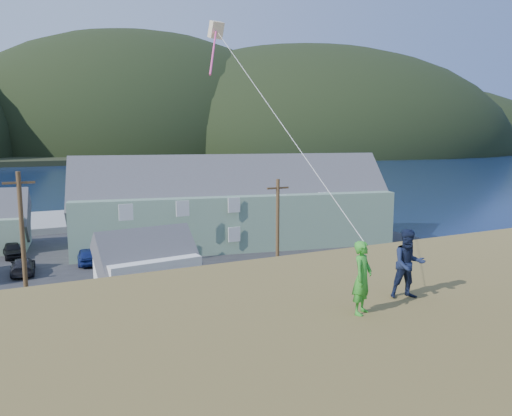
{
  "coord_description": "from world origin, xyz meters",
  "views": [
    {
      "loc": [
        -4.16,
        -27.46,
        11.42
      ],
      "look_at": [
        3.7,
        -11.47,
        8.8
      ],
      "focal_mm": 35.0,
      "sensor_mm": 36.0,
      "label": 1
    }
  ],
  "objects": [
    {
      "name": "lodge",
      "position": [
        16.34,
        19.44,
        4.37
      ],
      "size": [
        33.38,
        15.08,
        11.35
      ],
      "rotation": [
        0.0,
        0.0,
        -0.2
      ],
      "color": "slate",
      "rests_on": "waterfront_lot"
    },
    {
      "name": "grass_strip",
      "position": [
        0.0,
        -2.0,
        0.05
      ],
      "size": [
        110.0,
        8.0,
        0.1
      ],
      "primitive_type": "cube",
      "color": "#4C3D19",
      "rests_on": "ground"
    },
    {
      "name": "kite_flyer_green",
      "position": [
        3.13,
        -18.33,
        8.08
      ],
      "size": [
        0.77,
        0.69,
        1.76
      ],
      "primitive_type": "imported",
      "rotation": [
        0.0,
        0.0,
        0.55
      ],
      "color": "green",
      "rests_on": "hillside"
    },
    {
      "name": "ground",
      "position": [
        0.0,
        0.0,
        0.0
      ],
      "size": [
        900.0,
        900.0,
        0.0
      ],
      "primitive_type": "plane",
      "color": "#0A1638",
      "rests_on": "ground"
    },
    {
      "name": "kite_rig",
      "position": [
        2.3,
        -11.39,
        14.7
      ],
      "size": [
        1.01,
        3.88,
        9.43
      ],
      "color": "beige",
      "rests_on": "ground"
    },
    {
      "name": "waterfront_lot",
      "position": [
        0.0,
        17.0,
        0.06
      ],
      "size": [
        72.0,
        36.0,
        0.12
      ],
      "primitive_type": "cube",
      "color": "#28282B",
      "rests_on": "ground"
    },
    {
      "name": "utility_poles",
      "position": [
        -3.7,
        1.5,
        4.52
      ],
      "size": [
        30.63,
        0.24,
        9.4
      ],
      "color": "#47331E",
      "rests_on": "waterfront_lot"
    },
    {
      "name": "kite_flyer_navy",
      "position": [
        4.93,
        -17.93,
        8.11
      ],
      "size": [
        1.07,
        0.95,
        1.81
      ],
      "primitive_type": "imported",
      "rotation": [
        0.0,
        0.0,
        -0.35
      ],
      "color": "#151D3A",
      "rests_on": "hillside"
    },
    {
      "name": "shed_white",
      "position": [
        4.29,
        7.72,
        2.18
      ],
      "size": [
        7.52,
        5.38,
        5.62
      ],
      "rotation": [
        0.0,
        0.0,
        0.1
      ],
      "color": "white",
      "rests_on": "waterfront_lot"
    },
    {
      "name": "far_shore",
      "position": [
        0.0,
        330.0,
        1.0
      ],
      "size": [
        900.0,
        320.0,
        2.0
      ],
      "primitive_type": "cube",
      "color": "black",
      "rests_on": "ground"
    },
    {
      "name": "far_hills",
      "position": [
        35.59,
        279.38,
        2.0
      ],
      "size": [
        760.0,
        265.0,
        143.0
      ],
      "color": "black",
      "rests_on": "ground"
    }
  ]
}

